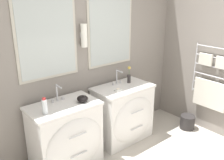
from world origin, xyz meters
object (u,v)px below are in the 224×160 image
vanity_left (67,136)px  vanity_right (124,113)px  toiletry_bottle (45,106)px  waste_bin (187,122)px  flower_vase (129,76)px  amenity_bowl (82,99)px

vanity_left → vanity_right: bearing=0.0°
toiletry_bottle → waste_bin: (2.32, -0.40, -0.84)m
vanity_left → flower_vase: flower_vase is taller
vanity_left → flower_vase: 1.29m
waste_bin → vanity_right: bearing=156.6°
vanity_right → flower_vase: (0.18, 0.10, 0.53)m
amenity_bowl → vanity_left: bearing=167.7°
vanity_right → waste_bin: size_ratio=3.59×
amenity_bowl → waste_bin: 2.01m
vanity_right → waste_bin: bearing=-23.4°
flower_vase → waste_bin: size_ratio=1.07×
toiletry_bottle → waste_bin: bearing=-9.7°
vanity_left → toiletry_bottle: toiletry_bottle is taller
vanity_right → waste_bin: (1.04, -0.45, -0.32)m
vanity_left → amenity_bowl: bearing=-12.3°
toiletry_bottle → flower_vase: (1.46, 0.15, 0.01)m
vanity_right → flower_vase: bearing=28.3°
flower_vase → vanity_right: bearing=-151.7°
vanity_left → toiletry_bottle: (-0.28, -0.05, 0.52)m
vanity_right → amenity_bowl: 0.90m
amenity_bowl → flower_vase: flower_vase is taller
vanity_right → toiletry_bottle: (-1.27, -0.05, 0.52)m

